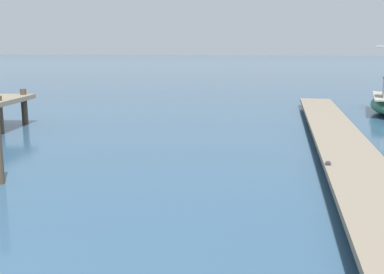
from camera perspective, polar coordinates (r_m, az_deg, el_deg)
name	(u,v)px	position (r m, az deg, el deg)	size (l,w,h in m)	color
floating_dock	(338,136)	(17.74, 17.72, 0.12)	(2.20, 24.19, 0.53)	gray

